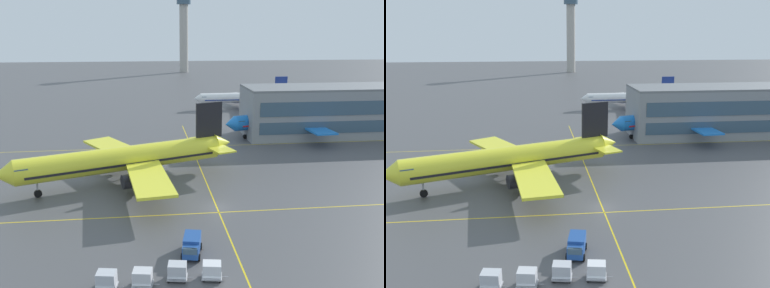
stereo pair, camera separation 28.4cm
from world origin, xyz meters
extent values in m
plane|color=#4C4C4F|center=(0.00, 0.00, 0.00)|extent=(600.00, 600.00, 0.00)
cylinder|color=yellow|center=(-13.76, 11.42, 4.39)|extent=(33.67, 15.23, 4.07)
cone|color=yellow|center=(-31.23, 5.26, 4.39)|extent=(3.95, 4.69, 3.99)
cone|color=yellow|center=(4.02, 17.69, 4.82)|extent=(4.52, 4.79, 3.87)
cube|color=black|center=(1.39, 16.76, 9.42)|extent=(4.98, 2.07, 6.43)
cube|color=yellow|center=(0.83, 19.97, 4.82)|extent=(5.08, 6.39, 0.26)
cube|color=yellow|center=(2.97, 13.91, 4.82)|extent=(5.08, 6.39, 0.26)
cube|color=yellow|center=(-15.77, 20.36, 3.75)|extent=(13.13, 16.61, 0.43)
cube|color=yellow|center=(-9.72, 3.19, 3.75)|extent=(7.60, 16.65, 0.43)
cylinder|color=black|center=(-15.81, 16.60, 2.36)|extent=(4.18, 3.33, 2.25)
cylinder|color=black|center=(-12.11, 6.10, 2.36)|extent=(4.18, 3.33, 2.25)
cube|color=#385166|center=(-28.91, 6.08, 4.98)|extent=(3.06, 4.17, 0.75)
cube|color=black|center=(-13.76, 11.42, 3.88)|extent=(31.10, 14.36, 0.39)
cylinder|color=#99999E|center=(-26.89, 6.79, 1.77)|extent=(0.30, 0.30, 1.77)
cylinder|color=black|center=(-26.89, 6.79, 0.59)|extent=(1.27, 0.85, 1.18)
cylinder|color=#99999E|center=(-12.66, 14.76, 1.77)|extent=(0.30, 0.30, 1.77)
cylinder|color=black|center=(-12.66, 14.76, 0.59)|extent=(1.27, 0.85, 1.18)
cylinder|color=#99999E|center=(-10.81, 9.51, 1.77)|extent=(0.30, 0.30, 1.77)
cylinder|color=black|center=(-10.81, 9.51, 0.59)|extent=(1.27, 0.85, 1.18)
cylinder|color=blue|center=(25.51, 41.99, 3.90)|extent=(30.28, 11.64, 3.61)
cone|color=blue|center=(9.66, 37.58, 3.90)|extent=(3.33, 4.07, 3.54)
cone|color=blue|center=(41.63, 46.48, 4.28)|extent=(3.85, 4.12, 3.43)
cube|color=red|center=(39.25, 45.81, 8.37)|extent=(4.49, 1.55, 5.71)
cube|color=blue|center=(38.94, 48.69, 4.28)|extent=(4.26, 5.58, 0.23)
cube|color=blue|center=(40.47, 43.19, 4.28)|extent=(4.26, 5.58, 0.23)
cube|color=blue|center=(24.26, 50.03, 3.33)|extent=(10.98, 14.93, 0.38)
cube|color=blue|center=(28.59, 34.46, 3.33)|extent=(5.82, 14.54, 0.38)
cylinder|color=blue|center=(24.00, 46.70, 2.09)|extent=(3.65, 2.79, 2.00)
cylinder|color=blue|center=(26.65, 37.18, 2.09)|extent=(3.65, 2.79, 2.00)
cube|color=#385166|center=(11.77, 38.17, 4.42)|extent=(2.54, 3.66, 0.67)
cube|color=red|center=(25.51, 41.99, 3.45)|extent=(27.95, 11.02, 0.34)
cylinder|color=#99999E|center=(13.60, 38.68, 1.57)|extent=(0.27, 0.27, 1.57)
cylinder|color=black|center=(13.60, 38.68, 0.52)|extent=(1.12, 0.69, 1.05)
cylinder|color=#99999E|center=(26.68, 44.88, 1.57)|extent=(0.27, 0.27, 1.57)
cylinder|color=black|center=(26.68, 44.88, 0.52)|extent=(1.12, 0.69, 1.05)
cylinder|color=#99999E|center=(28.00, 40.12, 1.57)|extent=(0.27, 0.27, 1.57)
cylinder|color=black|center=(28.00, 40.12, 0.52)|extent=(1.12, 0.69, 1.05)
cylinder|color=white|center=(22.10, 78.14, 3.57)|extent=(27.97, 4.15, 3.31)
cone|color=white|center=(7.04, 77.69, 3.57)|extent=(2.36, 3.31, 3.24)
cone|color=white|center=(37.43, 78.60, 3.92)|extent=(2.88, 3.23, 3.15)
cube|color=navy|center=(35.17, 78.53, 7.67)|extent=(4.19, 0.44, 5.23)
cube|color=white|center=(35.52, 81.16, 3.92)|extent=(2.92, 4.61, 0.21)
cube|color=white|center=(35.68, 75.93, 3.92)|extent=(2.92, 4.61, 0.21)
cube|color=white|center=(22.75, 85.57, 3.05)|extent=(7.50, 13.77, 0.35)
cube|color=white|center=(23.20, 70.76, 3.05)|extent=(6.79, 13.67, 0.35)
cylinder|color=navy|center=(21.79, 82.66, 1.92)|extent=(3.02, 1.92, 1.83)
cylinder|color=navy|center=(22.07, 73.61, 1.92)|extent=(3.02, 1.92, 1.83)
cube|color=#385166|center=(9.04, 77.75, 4.05)|extent=(1.66, 3.09, 0.61)
cube|color=navy|center=(22.10, 78.14, 3.16)|extent=(25.74, 4.11, 0.31)
cylinder|color=#99999E|center=(10.78, 77.80, 1.44)|extent=(0.24, 0.24, 1.44)
cylinder|color=black|center=(10.78, 77.80, 0.48)|extent=(0.97, 0.42, 0.96)
cylinder|color=#99999E|center=(23.78, 80.46, 1.44)|extent=(0.24, 0.24, 1.44)
cylinder|color=black|center=(23.78, 80.46, 0.48)|extent=(0.97, 0.42, 0.96)
cylinder|color=#99999E|center=(23.91, 75.93, 1.44)|extent=(0.24, 0.24, 1.44)
cylinder|color=black|center=(23.91, 75.93, 0.48)|extent=(0.97, 0.42, 0.96)
cube|color=yellow|center=(0.00, -2.00, 0.00)|extent=(162.70, 0.20, 0.01)
cube|color=yellow|center=(0.00, 33.12, 0.00)|extent=(162.70, 0.20, 0.01)
cube|color=yellow|center=(0.00, 15.56, 0.00)|extent=(0.20, 77.26, 0.01)
cube|color=#1E4793|center=(-5.04, -12.41, 1.25)|extent=(2.48, 3.33, 1.70)
cube|color=#1E4793|center=(-5.44, -14.31, 1.10)|extent=(2.03, 1.64, 1.40)
cube|color=#385166|center=(-5.55, -14.80, 1.45)|extent=(1.64, 0.68, 0.70)
cylinder|color=black|center=(-6.36, -14.07, 0.40)|extent=(0.44, 0.84, 0.80)
cylinder|color=black|center=(-4.50, -14.46, 0.40)|extent=(0.44, 0.84, 0.80)
cylinder|color=black|center=(-5.82, -11.52, 0.40)|extent=(0.44, 0.84, 0.80)
cylinder|color=black|center=(-3.96, -11.92, 0.40)|extent=(0.44, 0.84, 0.80)
cube|color=#99999E|center=(-14.36, -18.59, 0.30)|extent=(2.34, 1.92, 0.12)
cube|color=silver|center=(-14.36, -18.59, 1.11)|extent=(2.11, 1.73, 1.50)
cube|color=silver|center=(-14.46, -19.18, 0.58)|extent=(1.97, 0.86, 0.57)
cylinder|color=#99999E|center=(-13.03, -18.82, 0.30)|extent=(0.70, 0.19, 0.08)
cylinder|color=black|center=(-13.42, -18.12, 0.12)|extent=(0.25, 0.14, 0.24)
cylinder|color=black|center=(-15.10, -17.84, 0.12)|extent=(0.25, 0.14, 0.24)
cube|color=#99999E|center=(-10.79, -18.66, 0.30)|extent=(2.34, 1.92, 0.12)
cube|color=silver|center=(-10.79, -18.66, 1.11)|extent=(2.11, 1.73, 1.50)
cube|color=silver|center=(-10.89, -19.25, 0.58)|extent=(1.97, 0.86, 0.57)
cylinder|color=#99999E|center=(-9.46, -18.88, 0.30)|extent=(0.70, 0.19, 0.08)
cylinder|color=black|center=(-9.85, -18.19, 0.12)|extent=(0.25, 0.14, 0.24)
cylinder|color=black|center=(-11.53, -17.90, 0.12)|extent=(0.25, 0.14, 0.24)
cube|color=#99999E|center=(-7.22, -17.85, 0.30)|extent=(2.34, 1.92, 0.12)
cube|color=silver|center=(-7.22, -17.85, 1.11)|extent=(2.11, 1.73, 1.50)
cube|color=silver|center=(-7.32, -18.45, 0.58)|extent=(1.97, 0.86, 0.57)
cylinder|color=#99999E|center=(-5.89, -18.08, 0.30)|extent=(0.70, 0.19, 0.08)
cylinder|color=black|center=(-6.48, -18.61, 0.12)|extent=(0.25, 0.14, 0.24)
cylinder|color=black|center=(-6.28, -17.38, 0.12)|extent=(0.25, 0.14, 0.24)
cylinder|color=black|center=(-8.16, -18.32, 0.12)|extent=(0.25, 0.14, 0.24)
cylinder|color=black|center=(-7.95, -17.10, 0.12)|extent=(0.25, 0.14, 0.24)
cube|color=#99999E|center=(-3.64, -18.15, 0.30)|extent=(2.34, 1.92, 0.12)
cube|color=silver|center=(-3.64, -18.15, 1.11)|extent=(2.11, 1.73, 1.50)
cube|color=silver|center=(-3.74, -18.74, 0.58)|extent=(1.97, 0.86, 0.57)
cylinder|color=#99999E|center=(-2.31, -18.37, 0.30)|extent=(0.70, 0.19, 0.08)
cylinder|color=black|center=(-2.91, -18.90, 0.12)|extent=(0.25, 0.14, 0.24)
cylinder|color=black|center=(-2.70, -17.67, 0.12)|extent=(0.25, 0.14, 0.24)
cylinder|color=black|center=(-4.58, -18.62, 0.12)|extent=(0.25, 0.14, 0.24)
cylinder|color=black|center=(-4.38, -17.39, 0.12)|extent=(0.25, 0.14, 0.24)
cylinder|color=#ADA89E|center=(14.84, 203.58, 19.93)|extent=(5.20, 5.20, 39.86)
cylinder|color=#385166|center=(14.84, 203.58, 41.46)|extent=(8.40, 8.40, 3.20)
camera|label=1|loc=(-10.07, -55.93, 25.03)|focal=39.09mm
camera|label=2|loc=(-9.79, -55.96, 25.03)|focal=39.09mm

